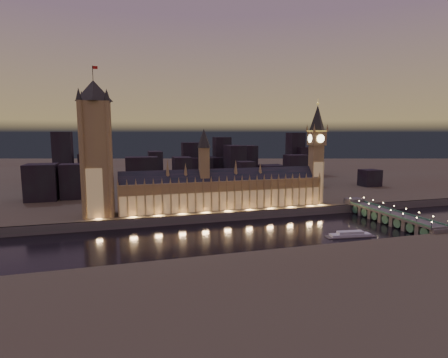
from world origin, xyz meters
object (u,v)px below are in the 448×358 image
object	(u,v)px
victoria_tower	(96,143)
palace_of_westminster	(223,190)
westminster_bridge	(387,216)
river_boat	(350,235)
elizabeth_tower	(316,146)

from	to	relation	value
victoria_tower	palace_of_westminster	bearing A→B (deg)	-0.09
victoria_tower	westminster_bridge	xyz separation A→B (m)	(254.69, -65.38, -67.26)
victoria_tower	river_boat	size ratio (longest dim) A/B	3.23
elizabeth_tower	westminster_bridge	distance (m)	97.79
palace_of_westminster	river_boat	world-z (taller)	palace_of_westminster
victoria_tower	elizabeth_tower	world-z (taller)	victoria_tower
palace_of_westminster	river_boat	distance (m)	125.61
westminster_bridge	river_boat	world-z (taller)	westminster_bridge
palace_of_westminster	victoria_tower	size ratio (longest dim) A/B	1.54
victoria_tower	river_boat	xyz separation A→B (m)	(194.69, -94.98, -71.70)
victoria_tower	westminster_bridge	distance (m)	271.41
palace_of_westminster	elizabeth_tower	xyz separation A→B (m)	(101.89, 0.18, 42.41)
elizabeth_tower	river_boat	bearing A→B (deg)	-103.79
elizabeth_tower	victoria_tower	bearing A→B (deg)	180.00
palace_of_westminster	elizabeth_tower	distance (m)	110.37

